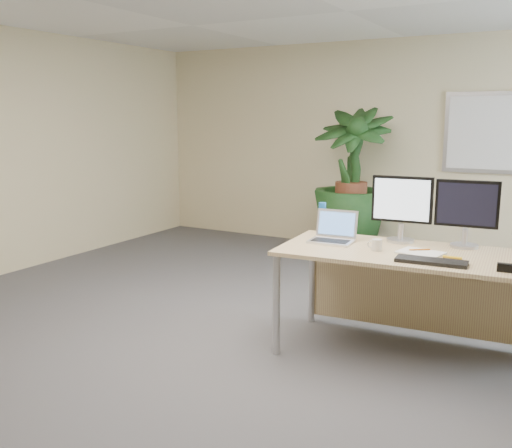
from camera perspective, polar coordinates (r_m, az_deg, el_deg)
The scene contains 15 objects.
floor at distance 4.20m, azimuth -1.94°, elevation -13.83°, with size 8.00×8.00×0.00m, color #47484C.
back_wall at distance 7.53m, azimuth 14.13°, elevation 7.44°, with size 7.00×0.04×2.70m, color beige.
whiteboard at distance 7.27m, azimuth 23.38°, elevation 8.35°, with size 1.30×0.04×0.95m.
desk at distance 4.37m, azimuth 16.62°, elevation -4.64°, with size 2.11×1.01×0.79m.
floor_plant at distance 7.24m, azimuth 9.46°, elevation 2.71°, with size 0.84×0.84×1.50m, color #163C18.
monitor_left at distance 4.50m, azimuth 14.38°, elevation 1.90°, with size 0.46×0.21×0.51m.
monitor_right at distance 4.45m, azimuth 20.32°, elevation 1.40°, with size 0.45×0.20×0.50m.
laptop at distance 4.46m, azimuth 7.74°, elevation -0.97°, with size 0.35×0.31×0.23m.
keyboard at distance 3.95m, azimuth 17.12°, elevation -3.59°, with size 0.46×0.15×0.03m, color black.
coffee_mug at distance 4.21m, azimuth 11.94°, elevation -2.05°, with size 0.11×0.07×0.08m.
spiral_notebook at distance 4.20m, azimuth 16.12°, elevation -2.78°, with size 0.30×0.22×0.01m, color white.
orange_pen at distance 4.24m, azimuth 16.06°, elevation -2.47°, with size 0.01×0.01×0.15m, color orange.
yellow_highlighter at distance 4.12m, azimuth 19.05°, elevation -3.17°, with size 0.02×0.02×0.13m, color yellow.
water_bottle at distance 4.74m, azimuth 6.63°, elevation 0.53°, with size 0.07×0.07×0.26m.
stapler at distance 3.89m, azimuth 24.12°, elevation -4.06°, with size 0.16×0.04×0.05m, color black.
Camera 1 is at (1.99, -3.26, 1.75)m, focal length 40.00 mm.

